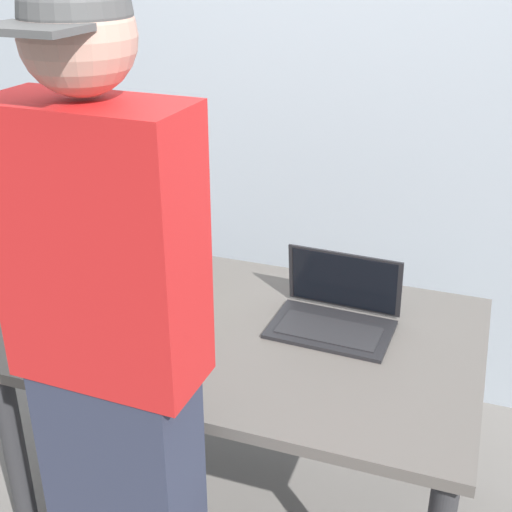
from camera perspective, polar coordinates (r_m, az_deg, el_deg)
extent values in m
plane|color=slate|center=(2.52, -0.40, -20.44)|extent=(8.00, 8.00, 0.00)
cube|color=#56514C|center=(2.07, -0.46, -6.62)|extent=(1.36, 0.89, 0.03)
cylinder|color=#2D2D30|center=(2.29, -19.38, -16.05)|extent=(0.07, 0.07, 0.69)
cylinder|color=#2D2D30|center=(2.79, -9.83, -6.67)|extent=(0.07, 0.07, 0.69)
cylinder|color=#2D2D30|center=(2.51, 16.49, -11.55)|extent=(0.07, 0.07, 0.69)
cube|color=black|center=(2.07, 6.28, -6.14)|extent=(0.37, 0.25, 0.01)
cube|color=#232326|center=(2.05, 6.14, -6.20)|extent=(0.31, 0.15, 0.00)
cube|color=black|center=(2.13, 7.39, -2.05)|extent=(0.36, 0.05, 0.20)
cube|color=black|center=(2.12, 7.36, -2.10)|extent=(0.33, 0.04, 0.18)
cylinder|color=brown|center=(2.27, -6.12, -0.72)|extent=(0.06, 0.06, 0.18)
cone|color=brown|center=(2.23, -6.23, 1.56)|extent=(0.06, 0.06, 0.02)
cylinder|color=brown|center=(2.21, -6.29, 2.61)|extent=(0.03, 0.03, 0.07)
cylinder|color=#BFB74C|center=(2.20, -6.34, 3.56)|extent=(0.03, 0.03, 0.01)
cylinder|color=beige|center=(2.27, -6.13, -0.52)|extent=(0.06, 0.06, 0.06)
cylinder|color=#472B14|center=(2.33, -8.38, -0.22)|extent=(0.07, 0.07, 0.17)
cone|color=#472B14|center=(2.29, -8.54, 2.02)|extent=(0.07, 0.07, 0.03)
cylinder|color=#472B14|center=(2.27, -8.62, 3.14)|extent=(0.03, 0.03, 0.07)
cylinder|color=#BFB74C|center=(2.26, -8.68, 4.11)|extent=(0.04, 0.04, 0.01)
cylinder|color=#6CCCA8|center=(2.33, -8.40, -0.02)|extent=(0.07, 0.07, 0.06)
cylinder|color=#333333|center=(2.32, -11.41, -0.15)|extent=(0.06, 0.06, 0.20)
cone|color=#333333|center=(2.27, -11.65, 2.42)|extent=(0.06, 0.06, 0.02)
cylinder|color=#333333|center=(2.25, -11.78, 3.72)|extent=(0.02, 0.02, 0.09)
cylinder|color=#BFB74C|center=(2.24, -11.89, 4.93)|extent=(0.03, 0.03, 0.01)
cylinder|color=teal|center=(2.31, -11.43, 0.07)|extent=(0.06, 0.06, 0.07)
cylinder|color=#1E5123|center=(2.18, -7.41, -2.10)|extent=(0.08, 0.08, 0.17)
cone|color=#1E5123|center=(2.14, -7.56, 0.19)|extent=(0.08, 0.08, 0.03)
cylinder|color=#1E5123|center=(2.12, -7.63, 1.33)|extent=(0.03, 0.03, 0.07)
cylinder|color=#BFB74C|center=(2.10, -7.69, 2.32)|extent=(0.04, 0.04, 0.01)
cylinder|color=#4FCE63|center=(2.18, -7.43, -1.91)|extent=(0.08, 0.08, 0.06)
cube|color=red|center=(1.38, -12.91, 0.68)|extent=(0.40, 0.20, 0.58)
sphere|color=tan|center=(1.27, -14.73, 17.38)|extent=(0.21, 0.21, 0.21)
sphere|color=#4C4C4C|center=(1.27, -14.92, 19.01)|extent=(0.20, 0.20, 0.20)
cube|color=#4C4C4C|center=(1.17, -18.38, 17.64)|extent=(0.17, 0.12, 0.01)
cube|color=#99A3AD|center=(2.71, 6.54, 14.39)|extent=(6.00, 0.10, 2.60)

